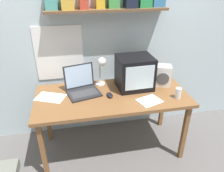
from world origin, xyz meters
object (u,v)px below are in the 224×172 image
object	(u,v)px
desk_lamp	(102,66)
computer_mouse	(110,95)
laptop	(82,86)
loose_paper_near_monitor	(150,101)
open_notebook	(50,97)
crt_monitor	(135,72)
space_heater	(162,75)
corner_desk	(112,100)
juice_glass	(178,94)

from	to	relation	value
desk_lamp	computer_mouse	distance (m)	0.33
laptop	computer_mouse	world-z (taller)	laptop
loose_paper_near_monitor	open_notebook	bearing A→B (deg)	165.28
laptop	desk_lamp	bearing A→B (deg)	5.82
crt_monitor	loose_paper_near_monitor	size ratio (longest dim) A/B	1.42
desk_lamp	computer_mouse	xyz separation A→B (m)	(0.04, -0.24, -0.22)
space_heater	computer_mouse	bearing A→B (deg)	-150.11
corner_desk	open_notebook	bearing A→B (deg)	174.60
laptop	loose_paper_near_monitor	bearing A→B (deg)	-40.73
open_notebook	loose_paper_near_monitor	bearing A→B (deg)	-14.72
laptop	loose_paper_near_monitor	xyz separation A→B (m)	(0.64, -0.32, -0.07)
computer_mouse	desk_lamp	bearing A→B (deg)	99.96
crt_monitor	desk_lamp	distance (m)	0.36
juice_glass	open_notebook	xyz separation A→B (m)	(-1.26, 0.25, -0.05)
desk_lamp	loose_paper_near_monitor	world-z (taller)	desk_lamp
desk_lamp	space_heater	distance (m)	0.68
corner_desk	laptop	distance (m)	0.35
corner_desk	space_heater	size ratio (longest dim) A/B	6.87
desk_lamp	corner_desk	bearing A→B (deg)	-89.37
desk_lamp	loose_paper_near_monitor	size ratio (longest dim) A/B	1.26
crt_monitor	open_notebook	world-z (taller)	crt_monitor
crt_monitor	desk_lamp	size ratio (longest dim) A/B	1.12
computer_mouse	open_notebook	xyz separation A→B (m)	(-0.59, 0.09, -0.01)
juice_glass	crt_monitor	bearing A→B (deg)	140.09
corner_desk	juice_glass	xyz separation A→B (m)	(0.64, -0.19, 0.11)
juice_glass	corner_desk	bearing A→B (deg)	163.19
crt_monitor	desk_lamp	bearing A→B (deg)	162.35
loose_paper_near_monitor	juice_glass	bearing A→B (deg)	0.36
loose_paper_near_monitor	laptop	bearing A→B (deg)	153.40
open_notebook	corner_desk	bearing A→B (deg)	-5.40
crt_monitor	laptop	world-z (taller)	crt_monitor
corner_desk	juice_glass	size ratio (longest dim) A/B	14.24
space_heater	desk_lamp	bearing A→B (deg)	-171.55
corner_desk	desk_lamp	bearing A→B (deg)	109.40
corner_desk	juice_glass	bearing A→B (deg)	-16.81
crt_monitor	desk_lamp	world-z (taller)	crt_monitor
juice_glass	space_heater	xyz separation A→B (m)	(-0.05, 0.30, 0.06)
crt_monitor	loose_paper_near_monitor	xyz separation A→B (m)	(0.07, -0.31, -0.17)
space_heater	corner_desk	bearing A→B (deg)	-152.47
corner_desk	laptop	world-z (taller)	laptop
desk_lamp	crt_monitor	bearing A→B (deg)	-33.95
open_notebook	computer_mouse	bearing A→B (deg)	-8.77
crt_monitor	computer_mouse	size ratio (longest dim) A/B	3.43
crt_monitor	juice_glass	size ratio (longest dim) A/B	3.45
crt_monitor	laptop	distance (m)	0.58
corner_desk	computer_mouse	xyz separation A→B (m)	(-0.03, -0.03, 0.08)
juice_glass	space_heater	world-z (taller)	space_heater
juice_glass	space_heater	distance (m)	0.31
laptop	computer_mouse	xyz separation A→B (m)	(0.27, -0.16, -0.05)
laptop	computer_mouse	distance (m)	0.32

